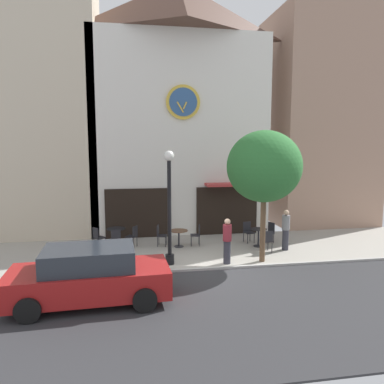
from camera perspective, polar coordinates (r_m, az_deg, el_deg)
ground_plane at (r=12.51m, az=3.84°, el=-12.94°), size 24.10×11.17×0.13m
clock_building at (r=18.72m, az=-2.09°, el=13.33°), size 8.52×4.38×12.07m
neighbor_building_left at (r=20.05m, az=-24.55°, el=15.24°), size 6.90×4.48×14.56m
neighbor_building_right at (r=22.07m, az=18.80°, el=10.45°), size 5.33×4.89×11.28m
street_lamp at (r=13.12m, az=-3.53°, el=-2.42°), size 0.36×0.36×4.11m
street_tree at (r=13.50m, az=11.17°, el=3.87°), size 2.74×2.46×4.84m
cafe_table_center_right at (r=16.16m, az=-11.69°, el=-6.21°), size 0.80×0.80×0.75m
cafe_table_rightmost at (r=15.65m, az=-2.06°, el=-6.63°), size 0.76×0.76×0.72m
cafe_table_near_curb at (r=15.94m, az=10.29°, el=-6.42°), size 0.71×0.71×0.77m
cafe_chair_right_end at (r=15.83m, az=-4.97°, el=-6.49°), size 0.48×0.48×0.90m
cafe_chair_curbside at (r=15.82m, az=-9.13°, el=-6.56°), size 0.54×0.54×0.90m
cafe_chair_by_entrance at (r=16.59m, az=8.68°, el=-5.90°), size 0.49×0.49×0.90m
cafe_chair_left_end at (r=15.86m, az=0.79°, el=-6.43°), size 0.45×0.45×0.90m
cafe_chair_mid_row at (r=15.88m, az=-14.44°, el=-6.65°), size 0.56×0.56×0.90m
cafe_chair_outer at (r=15.39m, az=-11.81°, el=-7.03°), size 0.49×0.49×0.90m
cafe_chair_near_lamp at (r=16.66m, az=11.97°, el=-5.92°), size 0.53×0.53×0.90m
cafe_chair_facing_wall at (r=15.16m, az=11.61°, el=-7.24°), size 0.44×0.44×0.90m
pedestrian_maroon at (r=13.48m, az=5.48°, el=-7.50°), size 0.45×0.45×1.67m
pedestrian_grey at (r=15.60m, az=14.35°, el=-5.64°), size 0.39×0.39×1.67m
parked_car_red at (r=10.66m, az=-15.60°, el=-12.39°), size 4.37×2.17×1.55m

